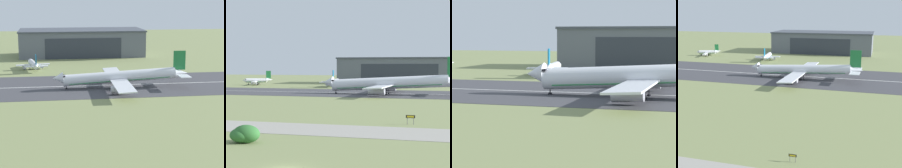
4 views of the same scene
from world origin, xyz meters
The scene contains 3 objects.
hangar_building centered at (-17.65, 223.34, 8.05)m, with size 75.88×32.99×16.07m.
airplane_landing centered at (-9.06, 124.26, 4.37)m, with size 55.56×53.09×14.71m.
airplane_parked_west centered at (-45.72, 173.20, 2.77)m, with size 17.10×24.24×8.96m.
Camera 3 is at (4.48, 15.20, 13.07)m, focal length 85.00 mm.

